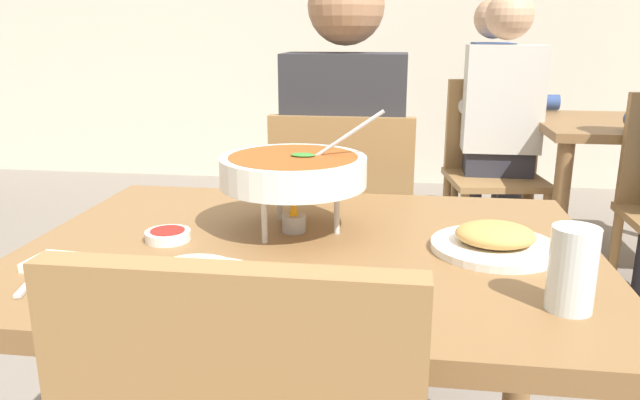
{
  "coord_description": "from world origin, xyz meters",
  "views": [
    {
      "loc": [
        0.18,
        -1.12,
        1.13
      ],
      "look_at": [
        0.0,
        0.15,
        0.78
      ],
      "focal_mm": 34.17,
      "sensor_mm": 36.0,
      "label": 1
    }
  ],
  "objects_px": {
    "patron_bg_right": "(501,113)",
    "chair_bg_right": "(491,160)",
    "appetizer_plate": "(495,241)",
    "dining_table_main": "(310,300)",
    "chair_bg_left": "(508,144)",
    "sauce_dish": "(168,235)",
    "rice_plate": "(196,280)",
    "patron_bg_left": "(495,103)",
    "drink_glass": "(572,273)",
    "curry_bowl": "(293,171)",
    "diner_main": "(346,160)",
    "chair_diner_main": "(344,235)"
  },
  "relations": [
    {
      "from": "chair_bg_right",
      "to": "patron_bg_right",
      "type": "bearing_deg",
      "value": -18.92
    },
    {
      "from": "dining_table_main",
      "to": "chair_diner_main",
      "type": "bearing_deg",
      "value": 90.0
    },
    {
      "from": "rice_plate",
      "to": "appetizer_plate",
      "type": "xyz_separation_m",
      "value": [
        0.5,
        0.26,
        0.0
      ]
    },
    {
      "from": "sauce_dish",
      "to": "rice_plate",
      "type": "bearing_deg",
      "value": -59.11
    },
    {
      "from": "chair_diner_main",
      "to": "curry_bowl",
      "type": "relative_size",
      "value": 2.71
    },
    {
      "from": "drink_glass",
      "to": "appetizer_plate",
      "type": "bearing_deg",
      "value": 107.2
    },
    {
      "from": "chair_diner_main",
      "to": "sauce_dish",
      "type": "relative_size",
      "value": 10.0
    },
    {
      "from": "chair_diner_main",
      "to": "chair_bg_left",
      "type": "relative_size",
      "value": 1.0
    },
    {
      "from": "appetizer_plate",
      "to": "chair_bg_right",
      "type": "bearing_deg",
      "value": 82.41
    },
    {
      "from": "appetizer_plate",
      "to": "diner_main",
      "type": "bearing_deg",
      "value": 116.5
    },
    {
      "from": "rice_plate",
      "to": "curry_bowl",
      "type": "bearing_deg",
      "value": 72.69
    },
    {
      "from": "rice_plate",
      "to": "sauce_dish",
      "type": "relative_size",
      "value": 2.67
    },
    {
      "from": "patron_bg_left",
      "to": "chair_diner_main",
      "type": "bearing_deg",
      "value": -111.62
    },
    {
      "from": "patron_bg_left",
      "to": "drink_glass",
      "type": "bearing_deg",
      "value": -95.34
    },
    {
      "from": "sauce_dish",
      "to": "patron_bg_right",
      "type": "relative_size",
      "value": 0.07
    },
    {
      "from": "curry_bowl",
      "to": "patron_bg_right",
      "type": "distance_m",
      "value": 1.98
    },
    {
      "from": "sauce_dish",
      "to": "dining_table_main",
      "type": "bearing_deg",
      "value": 2.82
    },
    {
      "from": "chair_diner_main",
      "to": "curry_bowl",
      "type": "height_order",
      "value": "curry_bowl"
    },
    {
      "from": "diner_main",
      "to": "patron_bg_right",
      "type": "xyz_separation_m",
      "value": [
        0.64,
        1.21,
        0.0
      ]
    },
    {
      "from": "sauce_dish",
      "to": "chair_bg_right",
      "type": "relative_size",
      "value": 0.1
    },
    {
      "from": "rice_plate",
      "to": "chair_bg_left",
      "type": "height_order",
      "value": "chair_bg_left"
    },
    {
      "from": "diner_main",
      "to": "chair_bg_left",
      "type": "xyz_separation_m",
      "value": [
        0.77,
        1.7,
        -0.24
      ]
    },
    {
      "from": "chair_bg_left",
      "to": "chair_bg_right",
      "type": "relative_size",
      "value": 1.0
    },
    {
      "from": "appetizer_plate",
      "to": "chair_bg_right",
      "type": "xyz_separation_m",
      "value": [
        0.26,
        1.93,
        -0.24
      ]
    },
    {
      "from": "sauce_dish",
      "to": "curry_bowl",
      "type": "bearing_deg",
      "value": 20.65
    },
    {
      "from": "drink_glass",
      "to": "chair_bg_right",
      "type": "bearing_deg",
      "value": 85.24
    },
    {
      "from": "appetizer_plate",
      "to": "dining_table_main",
      "type": "bearing_deg",
      "value": -177.72
    },
    {
      "from": "chair_diner_main",
      "to": "sauce_dish",
      "type": "bearing_deg",
      "value": -111.96
    },
    {
      "from": "sauce_dish",
      "to": "chair_bg_left",
      "type": "xyz_separation_m",
      "value": [
        1.05,
        2.44,
        -0.23
      ]
    },
    {
      "from": "rice_plate",
      "to": "sauce_dish",
      "type": "distance_m",
      "value": 0.27
    },
    {
      "from": "drink_glass",
      "to": "rice_plate",
      "type": "bearing_deg",
      "value": -178.38
    },
    {
      "from": "patron_bg_right",
      "to": "patron_bg_left",
      "type": "bearing_deg",
      "value": 85.31
    },
    {
      "from": "curry_bowl",
      "to": "sauce_dish",
      "type": "xyz_separation_m",
      "value": [
        -0.24,
        -0.09,
        -0.12
      ]
    },
    {
      "from": "patron_bg_left",
      "to": "chair_bg_right",
      "type": "bearing_deg",
      "value": -98.06
    },
    {
      "from": "patron_bg_right",
      "to": "chair_bg_right",
      "type": "bearing_deg",
      "value": 161.08
    },
    {
      "from": "appetizer_plate",
      "to": "chair_diner_main",
      "type": "bearing_deg",
      "value": 117.59
    },
    {
      "from": "chair_bg_left",
      "to": "sauce_dish",
      "type": "bearing_deg",
      "value": -113.4
    },
    {
      "from": "curry_bowl",
      "to": "rice_plate",
      "type": "height_order",
      "value": "curry_bowl"
    },
    {
      "from": "patron_bg_left",
      "to": "sauce_dish",
      "type": "bearing_deg",
      "value": -111.72
    },
    {
      "from": "dining_table_main",
      "to": "diner_main",
      "type": "xyz_separation_m",
      "value": [
        0.0,
        0.73,
        0.14
      ]
    },
    {
      "from": "diner_main",
      "to": "chair_bg_right",
      "type": "bearing_deg",
      "value": 63.27
    },
    {
      "from": "dining_table_main",
      "to": "appetizer_plate",
      "type": "distance_m",
      "value": 0.38
    },
    {
      "from": "rice_plate",
      "to": "patron_bg_left",
      "type": "bearing_deg",
      "value": 72.75
    },
    {
      "from": "diner_main",
      "to": "sauce_dish",
      "type": "relative_size",
      "value": 14.56
    },
    {
      "from": "chair_bg_right",
      "to": "patron_bg_left",
      "type": "distance_m",
      "value": 0.52
    },
    {
      "from": "patron_bg_left",
      "to": "diner_main",
      "type": "bearing_deg",
      "value": -112.01
    },
    {
      "from": "patron_bg_right",
      "to": "appetizer_plate",
      "type": "bearing_deg",
      "value": -98.41
    },
    {
      "from": "curry_bowl",
      "to": "chair_bg_right",
      "type": "bearing_deg",
      "value": 70.6
    },
    {
      "from": "chair_diner_main",
      "to": "patron_bg_right",
      "type": "height_order",
      "value": "patron_bg_right"
    },
    {
      "from": "diner_main",
      "to": "chair_bg_left",
      "type": "distance_m",
      "value": 1.88
    }
  ]
}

